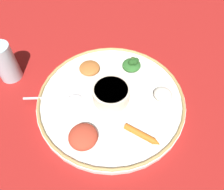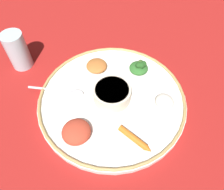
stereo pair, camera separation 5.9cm
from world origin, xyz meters
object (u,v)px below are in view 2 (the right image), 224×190
Objects in this scene: carrot_near_spoon at (135,139)px; drinking_glass at (18,53)px; spoon at (65,92)px; center_bowl at (112,93)px; greens_pile at (139,67)px.

drinking_glass reaches higher than carrot_near_spoon.
spoon is 0.23m from carrot_near_spoon.
spoon is 1.81× the size of carrot_near_spoon.
center_bowl is at bearing -57.24° from carrot_near_spoon.
drinking_glass is at bearing -29.43° from carrot_near_spoon.
greens_pile reaches higher than spoon.
carrot_near_spoon is 0.43m from drinking_glass.
center_bowl is at bearing 60.98° from greens_pile.
drinking_glass is (0.30, -0.10, 0.01)m from center_bowl.
center_bowl is 1.15× the size of carrot_near_spoon.
spoon is 0.20m from drinking_glass.
spoon is at bearing 149.03° from drinking_glass.
drinking_glass is (0.36, 0.02, 0.02)m from greens_pile.
drinking_glass reaches higher than spoon.
greens_pile is (-0.06, -0.11, -0.01)m from center_bowl.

